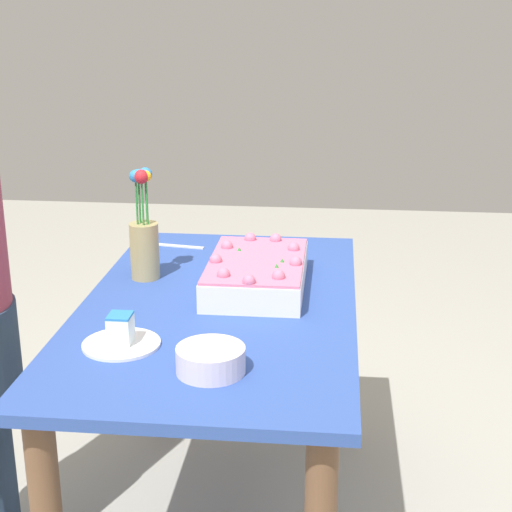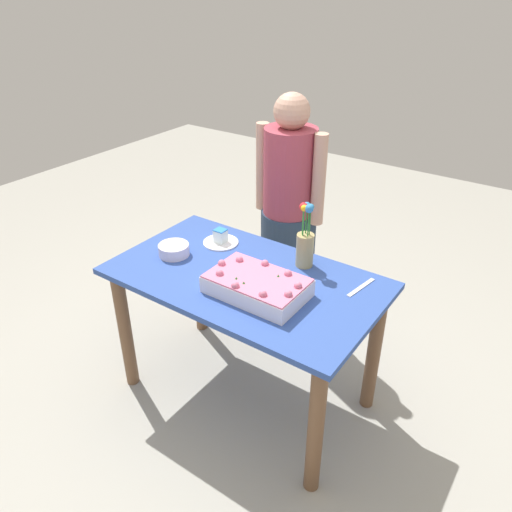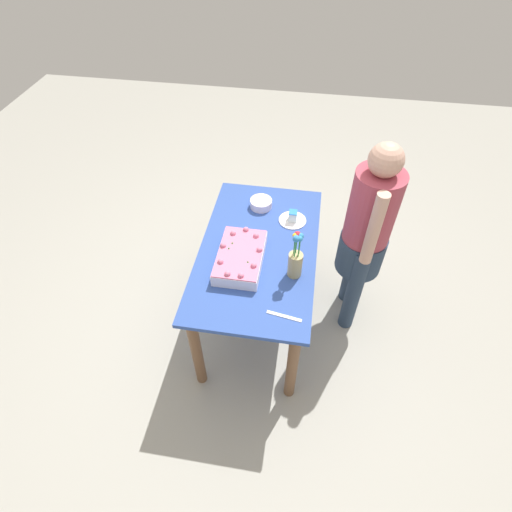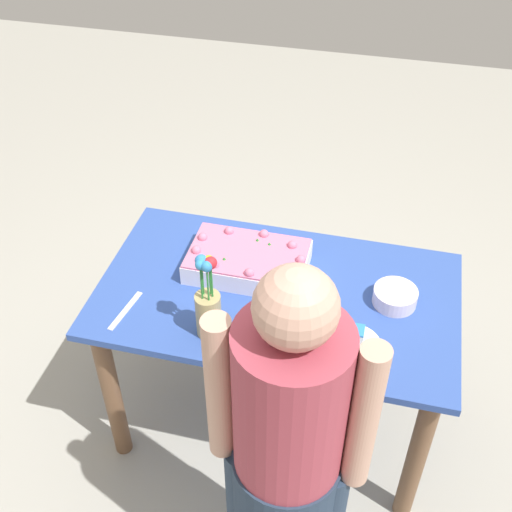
{
  "view_description": "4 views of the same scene",
  "coord_description": "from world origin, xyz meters",
  "px_view_note": "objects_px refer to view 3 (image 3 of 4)",
  "views": [
    {
      "loc": [
        2.0,
        0.31,
        1.57
      ],
      "look_at": [
        0.0,
        0.1,
        0.91
      ],
      "focal_mm": 55.0,
      "sensor_mm": 36.0,
      "label": 1
    },
    {
      "loc": [
        -1.21,
        1.64,
        2.04
      ],
      "look_at": [
        -0.08,
        0.02,
        0.91
      ],
      "focal_mm": 35.0,
      "sensor_mm": 36.0,
      "label": 2
    },
    {
      "loc": [
        -1.79,
        -0.27,
        2.62
      ],
      "look_at": [
        -0.12,
        -0.0,
        0.82
      ],
      "focal_mm": 28.0,
      "sensor_mm": 36.0,
      "label": 3
    },
    {
      "loc": [
        0.33,
        -1.67,
        2.39
      ],
      "look_at": [
        -0.08,
        0.01,
        0.91
      ],
      "focal_mm": 45.0,
      "sensor_mm": 36.0,
      "label": 4
    }
  ],
  "objects_px": {
    "serving_plate_with_slice": "(293,218)",
    "cake_knife": "(284,316)",
    "sheet_cake": "(240,257)",
    "fruit_bowl": "(261,203)",
    "person_standing": "(366,231)",
    "flower_vase": "(296,260)"
  },
  "relations": [
    {
      "from": "cake_knife",
      "to": "fruit_bowl",
      "type": "distance_m",
      "value": 0.96
    },
    {
      "from": "person_standing",
      "to": "cake_knife",
      "type": "bearing_deg",
      "value": 56.18
    },
    {
      "from": "serving_plate_with_slice",
      "to": "fruit_bowl",
      "type": "bearing_deg",
      "value": 63.93
    },
    {
      "from": "flower_vase",
      "to": "person_standing",
      "type": "xyz_separation_m",
      "value": [
        0.36,
        -0.43,
        -0.04
      ]
    },
    {
      "from": "sheet_cake",
      "to": "fruit_bowl",
      "type": "distance_m",
      "value": 0.56
    },
    {
      "from": "sheet_cake",
      "to": "cake_knife",
      "type": "xyz_separation_m",
      "value": [
        -0.37,
        -0.32,
        -0.04
      ]
    },
    {
      "from": "flower_vase",
      "to": "sheet_cake",
      "type": "bearing_deg",
      "value": 82.1
    },
    {
      "from": "sheet_cake",
      "to": "serving_plate_with_slice",
      "type": "height_order",
      "value": "sheet_cake"
    },
    {
      "from": "cake_knife",
      "to": "sheet_cake",
      "type": "bearing_deg",
      "value": 139.94
    },
    {
      "from": "serving_plate_with_slice",
      "to": "sheet_cake",
      "type": "bearing_deg",
      "value": 146.82
    },
    {
      "from": "sheet_cake",
      "to": "cake_knife",
      "type": "distance_m",
      "value": 0.49
    },
    {
      "from": "flower_vase",
      "to": "fruit_bowl",
      "type": "bearing_deg",
      "value": 26.13
    },
    {
      "from": "cake_knife",
      "to": "person_standing",
      "type": "distance_m",
      "value": 0.82
    },
    {
      "from": "sheet_cake",
      "to": "fruit_bowl",
      "type": "bearing_deg",
      "value": -4.86
    },
    {
      "from": "person_standing",
      "to": "serving_plate_with_slice",
      "type": "bearing_deg",
      "value": -14.63
    },
    {
      "from": "sheet_cake",
      "to": "flower_vase",
      "type": "bearing_deg",
      "value": -97.9
    },
    {
      "from": "cake_knife",
      "to": "fruit_bowl",
      "type": "relative_size",
      "value": 1.28
    },
    {
      "from": "cake_knife",
      "to": "person_standing",
      "type": "height_order",
      "value": "person_standing"
    },
    {
      "from": "flower_vase",
      "to": "cake_knife",
      "type": "bearing_deg",
      "value": 175.4
    },
    {
      "from": "cake_knife",
      "to": "serving_plate_with_slice",
      "type": "bearing_deg",
      "value": 101.43
    },
    {
      "from": "serving_plate_with_slice",
      "to": "cake_knife",
      "type": "xyz_separation_m",
      "value": [
        -0.81,
        -0.03,
        -0.02
      ]
    },
    {
      "from": "flower_vase",
      "to": "fruit_bowl",
      "type": "distance_m",
      "value": 0.68
    }
  ]
}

